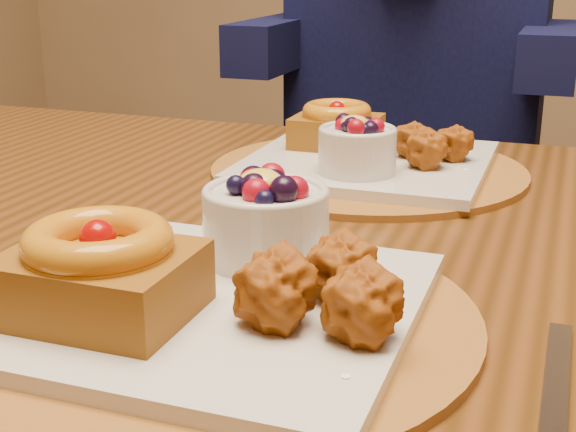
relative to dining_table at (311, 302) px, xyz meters
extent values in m
cube|color=#39220A|center=(0.00, 0.00, 0.06)|extent=(1.60, 0.90, 0.04)
cylinder|color=brown|center=(0.00, -0.22, 0.08)|extent=(0.38, 0.38, 0.01)
cube|color=beige|center=(0.00, -0.22, 0.09)|extent=(0.28, 0.28, 0.01)
cube|color=#502907|center=(-0.06, -0.27, 0.12)|extent=(0.12, 0.10, 0.04)
torus|color=#B0570A|center=(-0.06, -0.27, 0.15)|extent=(0.10, 0.10, 0.02)
sphere|color=#890502|center=(-0.06, -0.27, 0.15)|extent=(0.02, 0.02, 0.02)
sphere|color=#93420A|center=(0.08, -0.19, 0.12)|extent=(0.05, 0.05, 0.05)
sphere|color=#93420A|center=(0.05, -0.25, 0.12)|extent=(0.05, 0.05, 0.05)
sphere|color=#93420A|center=(0.11, -0.25, 0.12)|extent=(0.05, 0.05, 0.05)
cylinder|color=beige|center=(0.01, -0.14, 0.13)|extent=(0.10, 0.10, 0.06)
torus|color=beige|center=(0.01, -0.14, 0.15)|extent=(0.10, 0.10, 0.01)
ellipsoid|color=gold|center=(0.00, -0.14, 0.16)|extent=(0.04, 0.04, 0.02)
cylinder|color=brown|center=(0.00, 0.22, 0.08)|extent=(0.38, 0.38, 0.01)
cube|color=beige|center=(0.00, 0.22, 0.09)|extent=(0.28, 0.28, 0.01)
cube|color=#502907|center=(-0.05, 0.26, 0.12)|extent=(0.11, 0.09, 0.04)
torus|color=#B0570A|center=(-0.05, 0.26, 0.14)|extent=(0.09, 0.09, 0.02)
sphere|color=#890502|center=(-0.05, 0.26, 0.14)|extent=(0.02, 0.02, 0.02)
sphere|color=#93420A|center=(0.07, 0.20, 0.12)|extent=(0.04, 0.04, 0.04)
sphere|color=#93420A|center=(0.05, 0.24, 0.12)|extent=(0.04, 0.04, 0.04)
sphere|color=#93420A|center=(0.10, 0.24, 0.12)|extent=(0.04, 0.04, 0.04)
cylinder|color=beige|center=(0.00, 0.15, 0.12)|extent=(0.09, 0.09, 0.05)
torus|color=beige|center=(0.00, 0.15, 0.15)|extent=(0.09, 0.09, 0.01)
ellipsoid|color=gold|center=(0.00, 0.15, 0.15)|extent=(0.03, 0.03, 0.02)
cube|color=black|center=(-0.12, 0.72, -0.26)|extent=(0.52, 0.52, 0.04)
cylinder|color=black|center=(-0.34, 0.61, -0.48)|extent=(0.03, 0.03, 0.40)
cylinder|color=black|center=(-0.23, 0.94, -0.48)|extent=(0.03, 0.03, 0.40)
cylinder|color=black|center=(0.10, 0.83, -0.48)|extent=(0.03, 0.03, 0.40)
cube|color=black|center=(-0.06, 0.89, -0.05)|extent=(0.39, 0.16, 0.42)
cube|color=black|center=(-0.06, 0.83, 0.20)|extent=(0.46, 0.24, 0.66)
cube|color=black|center=(-0.30, 0.71, 0.17)|extent=(0.09, 0.33, 0.09)
cube|color=black|center=(0.18, 0.71, 0.17)|extent=(0.09, 0.33, 0.09)
camera|label=1|loc=(0.23, -0.70, 0.33)|focal=50.00mm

